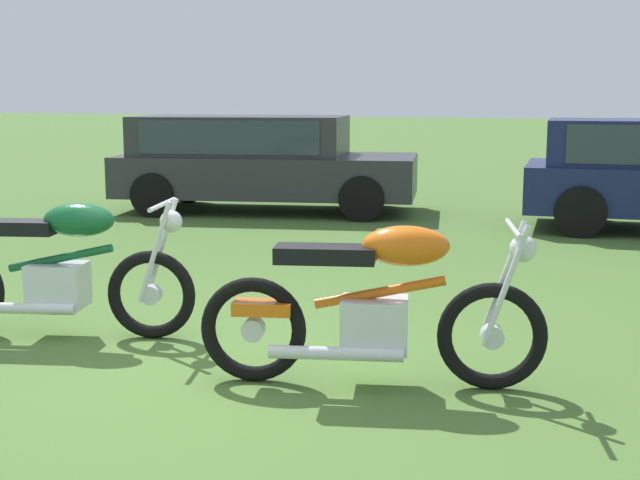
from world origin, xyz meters
TOP-DOWN VIEW (x-y plane):
  - ground_plane at (0.00, 0.00)m, footprint 120.00×120.00m
  - motorcycle_green at (-1.29, 0.30)m, footprint 2.00×0.94m
  - motorcycle_orange at (1.20, 0.18)m, footprint 2.03×0.92m
  - car_charcoal at (-3.17, 7.01)m, footprint 4.73×2.88m

SIDE VIEW (x-z plane):
  - ground_plane at x=0.00m, z-range 0.00..0.00m
  - motorcycle_green at x=-1.29m, z-range -0.02..1.00m
  - motorcycle_orange at x=1.20m, z-range -0.02..1.00m
  - car_charcoal at x=-3.17m, z-range 0.12..1.55m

